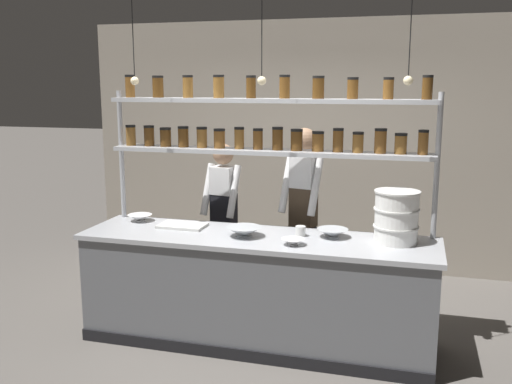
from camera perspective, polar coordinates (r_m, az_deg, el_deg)
The scene contains 14 objects.
ground_plane at distance 4.98m, azimuth 0.09°, elevation -14.70°, with size 40.00×40.00×0.00m, color #5B5651.
back_wall at distance 6.72m, azimuth 5.25°, elevation 4.65°, with size 5.32×0.12×2.86m, color #9E9384.
prep_counter at distance 4.80m, azimuth 0.09°, elevation -9.75°, with size 2.92×0.76×0.92m.
spice_shelf_unit at distance 4.83m, azimuth 1.05°, elevation 6.14°, with size 2.80×0.28×2.22m.
chef_left at distance 5.58m, azimuth -3.26°, elevation -2.12°, with size 0.39×0.32×1.58m.
chef_center at distance 5.25m, azimuth 4.73°, elevation -1.59°, with size 0.41×0.34×1.75m.
container_stack at distance 4.55m, azimuth 13.86°, elevation -2.43°, with size 0.35×0.35×0.41m.
cutting_board at distance 4.99m, azimuth -7.37°, elevation -3.34°, with size 0.40×0.26×0.02m.
prep_bowl_near_left at distance 4.64m, azimuth -1.22°, elevation -4.00°, with size 0.29×0.29×0.08m.
prep_bowl_center_front at distance 4.66m, azimuth 7.65°, elevation -4.10°, with size 0.26×0.26×0.07m.
prep_bowl_center_back at distance 4.41m, azimuth 3.71°, elevation -5.00°, with size 0.18×0.18×0.05m.
prep_bowl_near_right at distance 5.26m, azimuth -11.53°, elevation -2.55°, with size 0.22×0.22×0.06m.
serving_cup_front at distance 4.66m, azimuth 4.47°, elevation -3.92°, with size 0.08×0.08×0.08m.
pendant_light_row at distance 4.48m, azimuth 0.62°, elevation 11.50°, with size 2.25×0.07×0.68m.
Camera 1 is at (1.21, -4.33, 2.15)m, focal length 40.00 mm.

